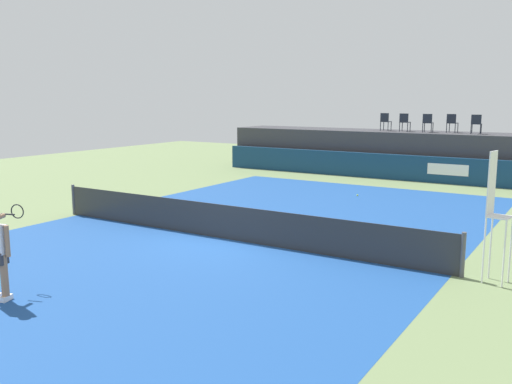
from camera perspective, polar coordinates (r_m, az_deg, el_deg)
ground_plane at (r=17.74m, az=2.53°, el=-2.81°), size 48.00×48.00×0.00m
court_inner at (r=15.27m, az=-3.05°, el=-4.86°), size 12.00×22.00×0.00m
sponsor_wall at (r=27.15m, az=13.56°, el=2.55°), size 18.00×0.22×1.20m
spectator_platform at (r=28.81m, az=14.73°, el=3.89°), size 18.00×2.80×2.20m
spectator_chair_far_left at (r=28.96m, az=13.20°, el=7.15°), size 0.47×0.47×0.89m
spectator_chair_left at (r=28.48m, az=15.07°, el=7.03°), size 0.45×0.45×0.89m
spectator_chair_center at (r=28.03m, az=17.29°, el=6.90°), size 0.47×0.47×0.89m
spectator_chair_right at (r=28.17m, az=19.55°, el=6.79°), size 0.48×0.48×0.89m
spectator_chair_far_right at (r=27.56m, az=21.76°, el=6.61°), size 0.47×0.47×0.89m
umpire_chair at (r=12.43m, az=23.40°, el=-1.51°), size 0.50×0.50×2.76m
tennis_net at (r=15.15m, az=-3.06°, el=-3.13°), size 12.40×0.02×0.95m
net_post_near at (r=19.33m, az=-18.29°, el=-0.75°), size 0.10×0.10×1.00m
net_post_far at (r=12.74m, az=20.55°, el=-6.09°), size 0.10×0.10×1.00m
tennis_ball at (r=22.24m, az=10.41°, el=-0.32°), size 0.07×0.07×0.07m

